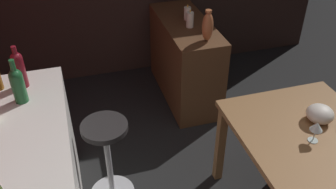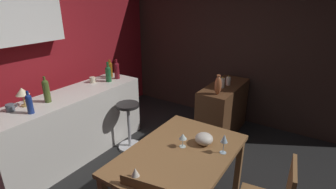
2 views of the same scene
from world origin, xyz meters
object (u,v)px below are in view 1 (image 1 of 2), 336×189
fruit_bowl (320,114)px  vase_copper (208,26)px  dining_table (323,161)px  pillar_candle_short (187,13)px  bar_stool (108,160)px  wine_glass_left (317,127)px  wine_bottle_green (18,84)px  pillar_candle_tall (190,20)px  wine_bottle_ruby (19,68)px  sideboard_cabinet (185,60)px

fruit_bowl → vase_copper: size_ratio=0.64×
vase_copper → dining_table: bearing=-170.8°
fruit_bowl → pillar_candle_short: pillar_candle_short is taller
bar_stool → fruit_bowl: 1.48m
vase_copper → pillar_candle_short: bearing=2.6°
wine_glass_left → fruit_bowl: (0.16, -0.15, -0.05)m
bar_stool → wine_bottle_green: wine_bottle_green is taller
pillar_candle_tall → pillar_candle_short: (0.16, -0.03, -0.01)m
wine_bottle_ruby → vase_copper: 1.54m
bar_stool → wine_glass_left: bearing=-115.0°
pillar_candle_short → fruit_bowl: bearing=-167.1°
sideboard_cabinet → wine_bottle_green: bearing=124.8°
dining_table → sideboard_cabinet: (1.80, 0.28, -0.24)m
wine_glass_left → pillar_candle_tall: pillar_candle_tall is taller
sideboard_cabinet → fruit_bowl: bearing=-165.6°
bar_stool → vase_copper: 1.38m
sideboard_cabinet → wine_glass_left: wine_glass_left is taller
wine_bottle_green → dining_table: bearing=-115.1°
pillar_candle_short → vase_copper: bearing=-177.4°
bar_stool → pillar_candle_short: bearing=-39.7°
fruit_bowl → dining_table: bearing=154.8°
wine_glass_left → pillar_candle_short: (1.75, 0.22, 0.04)m
sideboard_cabinet → wine_bottle_ruby: bearing=119.9°
dining_table → wine_bottle_green: bearing=64.9°
wine_glass_left → pillar_candle_short: size_ratio=0.94×
pillar_candle_short → wine_glass_left: bearing=-172.9°
fruit_bowl → pillar_candle_tall: bearing=15.5°
bar_stool → sideboard_cabinet: bearing=-40.1°
wine_bottle_ruby → vase_copper: bearing=-74.2°
pillar_candle_tall → wine_bottle_green: bearing=121.8°
bar_stool → wine_glass_left: (-0.56, -1.21, 0.48)m
pillar_candle_tall → vase_copper: vase_copper is taller
dining_table → wine_glass_left: bearing=14.6°
fruit_bowl → pillar_candle_tall: 1.49m
sideboard_cabinet → wine_bottle_ruby: 1.77m
sideboard_cabinet → vase_copper: (-0.41, -0.05, 0.54)m
wine_bottle_ruby → pillar_candle_tall: bearing=-63.4°
dining_table → wine_bottle_green: (0.80, 1.71, 0.38)m
wine_bottle_green → pillar_candle_short: bearing=-54.4°
wine_bottle_green → pillar_candle_tall: size_ratio=1.77×
sideboard_cabinet → dining_table: bearing=-171.3°
dining_table → bar_stool: size_ratio=1.88×
fruit_bowl → vase_copper: vase_copper is taller
bar_stool → pillar_candle_tall: 1.50m
pillar_candle_tall → dining_table: bearing=-170.7°
bar_stool → fruit_bowl: size_ratio=3.96×
sideboard_cabinet → vase_copper: size_ratio=3.97×
wine_bottle_ruby → pillar_candle_short: wine_bottle_ruby is taller
wine_glass_left → bar_stool: bearing=65.0°
dining_table → bar_stool: (0.66, 1.24, -0.28)m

